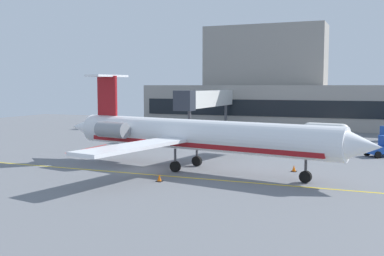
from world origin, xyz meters
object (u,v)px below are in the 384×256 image
(pushback_tractor, at_px, (383,147))
(fuel_tank, at_px, (326,130))
(regional_jet, at_px, (193,135))
(belt_loader, at_px, (116,131))

(pushback_tractor, relative_size, fuel_tank, 0.54)
(regional_jet, height_order, belt_loader, regional_jet)
(belt_loader, xyz_separation_m, fuel_tank, (26.56, 9.52, 0.23))
(regional_jet, distance_m, fuel_tank, 28.89)
(regional_jet, xyz_separation_m, belt_loader, (-18.63, 18.21, -1.98))
(belt_loader, bearing_deg, pushback_tractor, -6.94)
(belt_loader, bearing_deg, regional_jet, -44.35)
(pushback_tractor, height_order, belt_loader, belt_loader)
(fuel_tank, bearing_deg, pushback_tractor, -62.44)
(pushback_tractor, height_order, fuel_tank, fuel_tank)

